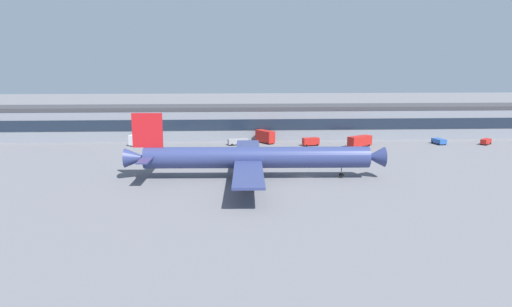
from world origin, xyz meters
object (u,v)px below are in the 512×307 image
crew_van (311,141)px  follow_me_car (486,141)px  belt_loader (238,141)px  pushback_tractor (439,141)px  stair_truck (137,139)px  fuel_truck (359,141)px  catering_truck (265,136)px  airliner (253,158)px

crew_van → follow_me_car: bearing=-0.9°
belt_loader → pushback_tractor: size_ratio=1.28×
stair_truck → fuel_truck: bearing=-4.9°
pushback_tractor → catering_truck: bearing=174.8°
catering_truck → stair_truck: 41.25m
crew_van → belt_loader: bearing=173.4°
crew_van → fuel_truck: fuel_truck is taller
airliner → fuel_truck: size_ratio=6.89×
airliner → follow_me_car: bearing=27.9°
fuel_truck → catering_truck: bearing=164.3°
follow_me_car → stair_truck: 112.18m
belt_loader → fuel_truck: (38.28, -5.11, 0.73)m
crew_van → airliner: bearing=-116.1°
catering_truck → pushback_tractor: (56.17, -5.07, -1.24)m
stair_truck → pushback_tractor: bearing=-1.7°
follow_me_car → fuel_truck: 41.86m
stair_truck → fuel_truck: (70.27, -6.02, -0.10)m
catering_truck → fuel_truck: 30.20m
crew_van → fuel_truck: (14.90, -2.41, 0.42)m
belt_loader → stair_truck: 32.01m
follow_me_car → belt_loader: belt_loader is taller
catering_truck → pushback_tractor: size_ratio=1.41×
stair_truck → belt_loader: bearing=-1.6°
belt_loader → catering_truck: bearing=18.4°
airliner → fuel_truck: bearing=48.0°
stair_truck → crew_van: (55.37, -3.61, -0.52)m
follow_me_car → stair_truck: size_ratio=0.72×
airliner → pushback_tractor: 75.57m
fuel_truck → pushback_tractor: (27.10, 3.10, -0.83)m
fuel_truck → pushback_tractor: size_ratio=1.64×
stair_truck → airliner: bearing=-52.4°
follow_me_car → crew_van: size_ratio=0.83×
airliner → stair_truck: 57.25m
airliner → pushback_tractor: bearing=34.2°
airliner → catering_truck: 47.92m
belt_loader → follow_me_car: bearing=-2.5°
airliner → fuel_truck: (35.36, 39.27, -2.96)m
catering_truck → airliner: bearing=-97.6°
stair_truck → crew_van: stair_truck is taller
follow_me_car → catering_truck: catering_truck is taller
stair_truck → pushback_tractor: size_ratio=1.22×
belt_loader → crew_van: bearing=-6.6°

